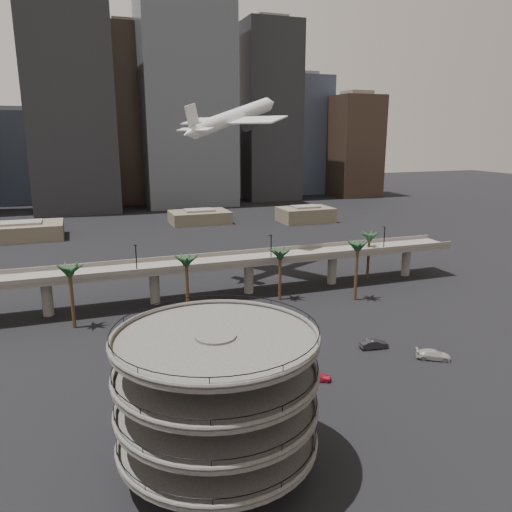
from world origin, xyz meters
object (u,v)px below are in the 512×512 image
object	(u,v)px
car_c	(433,355)
airborne_jet	(233,118)
car_b	(374,344)
car_a	(317,376)
overpass	(203,267)
parking_ramp	(217,390)

from	to	relation	value
car_c	airborne_jet	bearing A→B (deg)	44.75
car_b	car_a	bearing A→B (deg)	123.57
overpass	car_b	size ratio (longest dim) A/B	26.02
overpass	car_a	xyz separation A→B (m)	(6.80, -44.14, -6.60)
airborne_jet	parking_ramp	bearing A→B (deg)	-139.44
parking_ramp	airborne_jet	xyz separation A→B (m)	(26.03, 76.83, 30.62)
car_a	car_b	bearing A→B (deg)	-38.22
parking_ramp	car_b	bearing A→B (deg)	32.47
parking_ramp	car_c	bearing A→B (deg)	19.75
overpass	parking_ramp	bearing A→B (deg)	-102.43
airborne_jet	car_c	bearing A→B (deg)	-106.71
car_a	car_b	distance (m)	16.29
airborne_jet	car_c	world-z (taller)	airborne_jet
car_a	car_c	size ratio (longest dim) A/B	0.77
parking_ramp	overpass	distance (m)	60.46
parking_ramp	airborne_jet	world-z (taller)	airborne_jet
parking_ramp	airborne_jet	bearing A→B (deg)	71.29
car_b	car_c	xyz separation A→B (m)	(7.01, -7.04, -0.01)
airborne_jet	car_a	xyz separation A→B (m)	(-6.23, -61.97, -39.72)
overpass	car_c	xyz separation A→B (m)	(28.49, -44.10, -6.53)
car_a	car_b	xyz separation A→B (m)	(14.67, 7.08, 0.09)
parking_ramp	car_a	distance (m)	26.37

